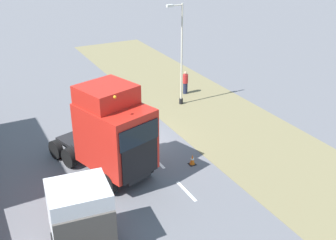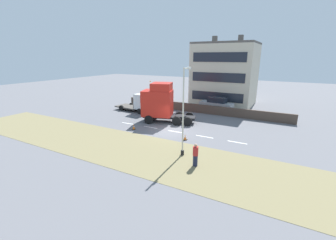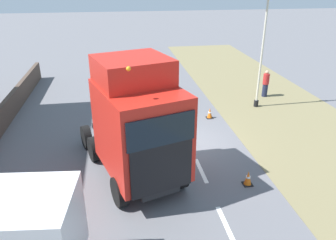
{
  "view_description": "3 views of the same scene",
  "coord_description": "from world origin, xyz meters",
  "px_view_note": "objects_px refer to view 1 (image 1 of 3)",
  "views": [
    {
      "loc": [
        8.43,
        20.09,
        11.48
      ],
      "look_at": [
        -1.41,
        1.1,
        1.52
      ],
      "focal_mm": 45.0,
      "sensor_mm": 36.0,
      "label": 1
    },
    {
      "loc": [
        -20.2,
        -10.77,
        7.71
      ],
      "look_at": [
        0.06,
        0.28,
        1.14
      ],
      "focal_mm": 24.0,
      "sensor_mm": 36.0,
      "label": 2
    },
    {
      "loc": [
        3.08,
        13.39,
        7.25
      ],
      "look_at": [
        1.07,
        0.74,
        1.53
      ],
      "focal_mm": 35.0,
      "sensor_mm": 36.0,
      "label": 3
    }
  ],
  "objects_px": {
    "flatbed_truck": "(83,222)",
    "traffic_cone_lead": "(192,160)",
    "lorry_cab": "(112,133)",
    "lamp_post": "(180,58)",
    "pedestrian": "(185,83)",
    "traffic_cone_trailing": "(147,115)"
  },
  "relations": [
    {
      "from": "flatbed_truck",
      "to": "traffic_cone_lead",
      "type": "xyz_separation_m",
      "value": [
        -6.95,
        -3.75,
        -1.13
      ]
    },
    {
      "from": "lorry_cab",
      "to": "lamp_post",
      "type": "distance_m",
      "value": 9.9
    },
    {
      "from": "lamp_post",
      "to": "traffic_cone_lead",
      "type": "bearing_deg",
      "value": 65.77
    },
    {
      "from": "pedestrian",
      "to": "traffic_cone_trailing",
      "type": "distance_m",
      "value": 5.3
    },
    {
      "from": "traffic_cone_trailing",
      "to": "lorry_cab",
      "type": "bearing_deg",
      "value": 51.35
    },
    {
      "from": "lorry_cab",
      "to": "pedestrian",
      "type": "xyz_separation_m",
      "value": [
        -8.72,
        -8.16,
        -1.51
      ]
    },
    {
      "from": "lamp_post",
      "to": "traffic_cone_lead",
      "type": "distance_m",
      "value": 8.76
    },
    {
      "from": "lamp_post",
      "to": "pedestrian",
      "type": "bearing_deg",
      "value": -130.01
    },
    {
      "from": "lorry_cab",
      "to": "flatbed_truck",
      "type": "xyz_separation_m",
      "value": [
        2.96,
        4.69,
        -0.94
      ]
    },
    {
      "from": "lorry_cab",
      "to": "lamp_post",
      "type": "bearing_deg",
      "value": -155.95
    },
    {
      "from": "lamp_post",
      "to": "traffic_cone_trailing",
      "type": "xyz_separation_m",
      "value": [
        3.09,
        1.21,
        -3.04
      ]
    },
    {
      "from": "lorry_cab",
      "to": "traffic_cone_lead",
      "type": "relative_size",
      "value": 11.4
    },
    {
      "from": "traffic_cone_lead",
      "to": "traffic_cone_trailing",
      "type": "xyz_separation_m",
      "value": [
        -0.28,
        -6.29,
        0.0
      ]
    },
    {
      "from": "pedestrian",
      "to": "lorry_cab",
      "type": "bearing_deg",
      "value": 43.11
    },
    {
      "from": "traffic_cone_lead",
      "to": "traffic_cone_trailing",
      "type": "distance_m",
      "value": 6.29
    },
    {
      "from": "traffic_cone_lead",
      "to": "flatbed_truck",
      "type": "bearing_deg",
      "value": 28.35
    },
    {
      "from": "pedestrian",
      "to": "flatbed_truck",
      "type": "bearing_deg",
      "value": 47.75
    },
    {
      "from": "pedestrian",
      "to": "lamp_post",
      "type": "bearing_deg",
      "value": 49.99
    },
    {
      "from": "flatbed_truck",
      "to": "traffic_cone_lead",
      "type": "distance_m",
      "value": 7.98
    },
    {
      "from": "lorry_cab",
      "to": "flatbed_truck",
      "type": "distance_m",
      "value": 5.63
    },
    {
      "from": "lorry_cab",
      "to": "traffic_cone_lead",
      "type": "distance_m",
      "value": 4.6
    },
    {
      "from": "flatbed_truck",
      "to": "traffic_cone_trailing",
      "type": "relative_size",
      "value": 10.66
    }
  ]
}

